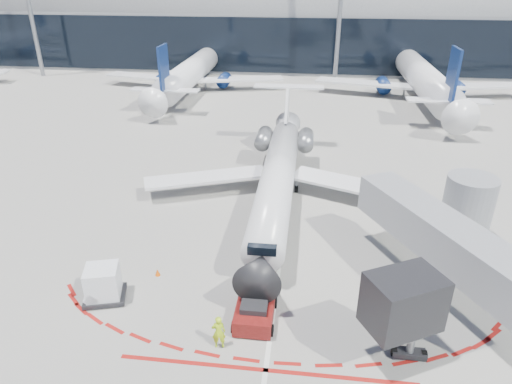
# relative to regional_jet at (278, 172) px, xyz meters

# --- Properties ---
(ground) EXTENTS (260.00, 260.00, 0.00)m
(ground) POSITION_rel_regional_jet_xyz_m (0.84, -6.25, -2.28)
(ground) COLOR slate
(ground) RESTS_ON ground
(apron_centerline) EXTENTS (0.25, 40.00, 0.01)m
(apron_centerline) POSITION_rel_regional_jet_xyz_m (0.84, -4.25, -2.27)
(apron_centerline) COLOR silver
(apron_centerline) RESTS_ON ground
(apron_stop_bar) EXTENTS (14.00, 0.25, 0.01)m
(apron_stop_bar) POSITION_rel_regional_jet_xyz_m (0.84, -17.75, -2.27)
(apron_stop_bar) COLOR maroon
(apron_stop_bar) RESTS_ON ground
(terminal_building) EXTENTS (150.00, 24.15, 24.00)m
(terminal_building) POSITION_rel_regional_jet_xyz_m (0.84, 58.73, 6.24)
(terminal_building) COLOR gray
(terminal_building) RESTS_ON ground
(jet_bridge) EXTENTS (10.03, 15.20, 4.90)m
(jet_bridge) POSITION_rel_regional_jet_xyz_m (10.63, -9.26, 0.73)
(jet_bridge) COLOR #93969B
(jet_bridge) RESTS_ON ground
(light_mast_centre) EXTENTS (0.70, 0.70, 25.00)m
(light_mast_centre) POSITION_rel_regional_jet_xyz_m (5.84, 41.75, 10.22)
(light_mast_centre) COLOR gray
(light_mast_centre) RESTS_ON ground
(regional_jet) EXTENTS (22.10, 27.26, 6.83)m
(regional_jet) POSITION_rel_regional_jet_xyz_m (0.00, 0.00, 0.00)
(regional_jet) COLOR white
(regional_jet) RESTS_ON ground
(pushback_tug) EXTENTS (2.15, 5.02, 1.30)m
(pushback_tug) POSITION_rel_regional_jet_xyz_m (-0.08, -14.40, -1.70)
(pushback_tug) COLOR #530D0B
(pushback_tug) RESTS_ON ground
(ramp_worker) EXTENTS (0.75, 0.56, 1.87)m
(ramp_worker) POSITION_rel_regional_jet_xyz_m (-1.60, -16.54, -1.35)
(ramp_worker) COLOR #B6E818
(ramp_worker) RESTS_ON ground
(uld_container) EXTENTS (2.65, 2.42, 2.08)m
(uld_container) POSITION_rel_regional_jet_xyz_m (-8.69, -13.76, -1.25)
(uld_container) COLOR black
(uld_container) RESTS_ON ground
(safety_cone_left) EXTENTS (0.32, 0.32, 0.44)m
(safety_cone_left) POSITION_rel_regional_jet_xyz_m (-6.45, -11.28, -2.06)
(safety_cone_left) COLOR #DB5004
(safety_cone_left) RESTS_ON ground
(bg_airliner_1) EXTENTS (32.67, 34.60, 10.57)m
(bg_airliner_1) POSITION_rel_regional_jet_xyz_m (-16.04, 36.30, 3.01)
(bg_airliner_1) COLOR white
(bg_airliner_1) RESTS_ON ground
(bg_airliner_2) EXTENTS (34.98, 37.04, 11.32)m
(bg_airliner_2) POSITION_rel_regional_jet_xyz_m (17.78, 35.46, 3.38)
(bg_airliner_2) COLOR white
(bg_airliner_2) RESTS_ON ground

